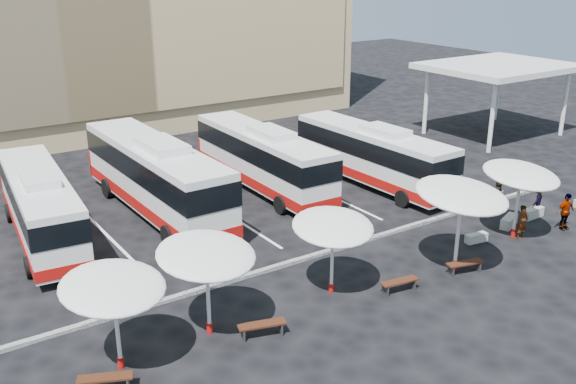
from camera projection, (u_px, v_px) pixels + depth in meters
ground at (308, 265)px, 27.17m from camera, size 120.00×120.00×0.00m
service_canopy at (499, 68)px, 45.93m from camera, size 10.00×8.00×5.20m
curb_divider at (301, 259)px, 27.54m from camera, size 34.00×0.25×0.15m
bay_lines at (218, 208)px, 33.40m from camera, size 24.15×12.00×0.01m
bus_0 at (40, 204)px, 29.06m from camera, size 3.33×11.07×3.46m
bus_1 at (155, 174)px, 32.15m from camera, size 3.05×12.68×4.02m
bus_2 at (262, 157)px, 35.69m from camera, size 2.88×11.57×3.65m
bus_3 at (372, 154)px, 36.43m from camera, size 2.81×11.23×3.55m
sunshade_0 at (113, 288)px, 19.38m from camera, size 4.07×4.10×3.36m
sunshade_1 at (206, 255)px, 21.24m from camera, size 4.03×4.06×3.49m
sunshade_2 at (333, 227)px, 24.05m from camera, size 3.67×3.70×3.24m
sunshade_3 at (462, 195)px, 25.63m from camera, size 4.64×4.67×3.91m
sunshade_4 at (521, 175)px, 28.91m from camera, size 3.93×3.97×3.58m
wood_bench_0 at (105, 380)px, 19.13m from camera, size 1.67×1.07×0.50m
wood_bench_1 at (262, 326)px, 21.91m from camera, size 1.72×0.91×0.51m
wood_bench_2 at (399, 283)px, 24.89m from camera, size 1.62×0.66×0.48m
wood_bench_3 at (465, 265)px, 26.38m from camera, size 1.65×0.82×0.49m
conc_bench_0 at (476, 238)px, 29.34m from camera, size 1.13×0.52×0.41m
conc_bench_1 at (509, 221)px, 31.06m from camera, size 1.42×0.89×0.50m
conc_bench_2 at (533, 213)px, 32.13m from camera, size 1.31×0.47×0.49m
passenger_0 at (523, 222)px, 29.57m from camera, size 0.62×0.44×1.61m
passenger_1 at (497, 197)px, 32.61m from camera, size 1.00×1.01×1.65m
passenger_2 at (566, 212)px, 30.49m from camera, size 1.11×0.57×1.82m
passenger_3 at (537, 200)px, 32.39m from camera, size 1.10×0.82×1.52m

